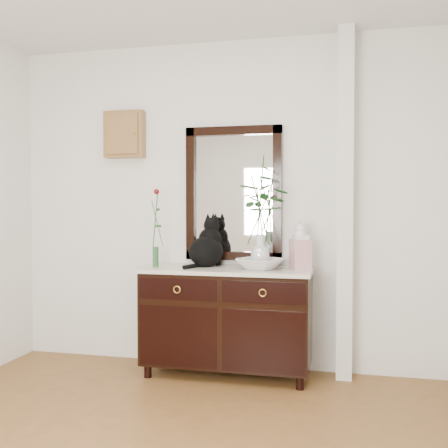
% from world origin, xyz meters
% --- Properties ---
extents(wall_back, '(3.60, 0.04, 2.70)m').
position_xyz_m(wall_back, '(0.00, 1.98, 1.35)').
color(wall_back, silver).
rests_on(wall_back, ground).
extents(pilaster, '(0.12, 0.20, 2.70)m').
position_xyz_m(pilaster, '(1.00, 1.90, 1.35)').
color(pilaster, silver).
rests_on(pilaster, ground).
extents(sideboard, '(1.33, 0.52, 0.82)m').
position_xyz_m(sideboard, '(0.10, 1.73, 0.47)').
color(sideboard, black).
rests_on(sideboard, ground).
extents(wall_mirror, '(0.80, 0.06, 1.10)m').
position_xyz_m(wall_mirror, '(0.10, 1.97, 1.44)').
color(wall_mirror, black).
rests_on(wall_mirror, wall_back).
extents(key_cabinet, '(0.35, 0.10, 0.40)m').
position_xyz_m(key_cabinet, '(-0.85, 1.94, 1.95)').
color(key_cabinet, brown).
rests_on(key_cabinet, wall_back).
extents(cat, '(0.39, 0.43, 0.40)m').
position_xyz_m(cat, '(-0.09, 1.80, 1.05)').
color(cat, black).
rests_on(cat, sideboard).
extents(lotus_bowl, '(0.44, 0.44, 0.08)m').
position_xyz_m(lotus_bowl, '(0.37, 1.72, 0.89)').
color(lotus_bowl, silver).
rests_on(lotus_bowl, sideboard).
extents(vase_branches, '(0.47, 0.47, 0.86)m').
position_xyz_m(vase_branches, '(0.37, 1.72, 1.30)').
color(vase_branches, silver).
rests_on(vase_branches, lotus_bowl).
extents(bud_vase_rose, '(0.09, 0.09, 0.63)m').
position_xyz_m(bud_vase_rose, '(-0.47, 1.67, 1.17)').
color(bud_vase_rose, '#2C5C31').
rests_on(bud_vase_rose, sideboard).
extents(ginger_jar, '(0.18, 0.18, 0.37)m').
position_xyz_m(ginger_jar, '(0.67, 1.76, 1.04)').
color(ginger_jar, white).
rests_on(ginger_jar, sideboard).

